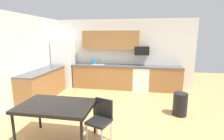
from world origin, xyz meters
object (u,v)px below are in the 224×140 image
object	(u,v)px
oven_range	(141,78)
chair_near_table	(101,117)
trash_bin	(180,104)
kettle	(94,62)
refrigerator	(64,64)
dining_table	(56,107)
microwave	(142,51)

from	to	relation	value
oven_range	chair_near_table	xyz separation A→B (m)	(-0.74, -3.49, 0.05)
oven_range	trash_bin	xyz separation A→B (m)	(1.03, -2.04, -0.16)
chair_near_table	kettle	size ratio (longest dim) A/B	4.25
oven_range	trash_bin	size ratio (longest dim) A/B	1.52
refrigerator	chair_near_table	distance (m)	4.16
refrigerator	trash_bin	world-z (taller)	refrigerator
dining_table	microwave	bearing A→B (deg)	67.01
refrigerator	dining_table	size ratio (longest dim) A/B	1.34
refrigerator	microwave	distance (m)	3.15
refrigerator	oven_range	distance (m)	3.13
chair_near_table	microwave	bearing A→B (deg)	78.34
trash_bin	kettle	world-z (taller)	kettle
microwave	chair_near_table	distance (m)	3.80
microwave	trash_bin	bearing A→B (deg)	-64.32
kettle	oven_range	bearing A→B (deg)	-1.53
trash_bin	dining_table	bearing A→B (deg)	-148.56
refrigerator	microwave	world-z (taller)	refrigerator
refrigerator	chair_near_table	xyz separation A→B (m)	(2.35, -3.41, -0.43)
oven_range	microwave	distance (m)	1.05
microwave	chair_near_table	xyz separation A→B (m)	(-0.74, -3.59, -1.00)
microwave	trash_bin	xyz separation A→B (m)	(1.03, -2.14, -1.20)
refrigerator	trash_bin	xyz separation A→B (m)	(4.12, -1.96, -0.64)
dining_table	trash_bin	distance (m)	3.09
microwave	dining_table	size ratio (longest dim) A/B	0.39
kettle	refrigerator	bearing A→B (deg)	-173.88
dining_table	trash_bin	xyz separation A→B (m)	(2.61, 1.60, -0.41)
dining_table	chair_near_table	world-z (taller)	chair_near_table
dining_table	kettle	size ratio (longest dim) A/B	7.00
trash_bin	refrigerator	bearing A→B (deg)	154.56
refrigerator	microwave	xyz separation A→B (m)	(3.09, 0.18, 0.57)
kettle	microwave	bearing A→B (deg)	1.53
kettle	dining_table	bearing A→B (deg)	-85.47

